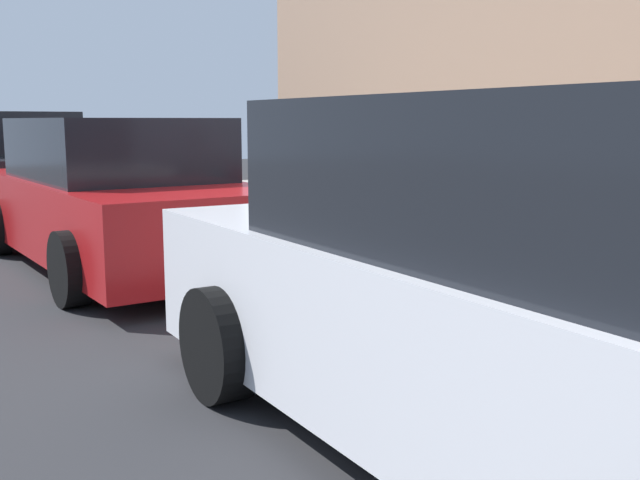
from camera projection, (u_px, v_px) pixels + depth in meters
ground_plane at (303, 266)px, 7.93m from camera, size 40.00×40.00×0.00m
sidewalk_curb at (473, 239)px, 9.29m from camera, size 18.00×5.00×0.14m
suitcase_teal_1 at (600, 264)px, 5.47m from camera, size 0.42×0.29×0.94m
suitcase_maroon_2 at (548, 248)px, 5.92m from camera, size 0.46×0.26×0.83m
suitcase_red_3 at (492, 243)px, 6.36m from camera, size 0.50×0.20×0.78m
suitcase_navy_4 at (452, 242)px, 6.81m from camera, size 0.38×0.22×0.87m
suitcase_olive_5 at (409, 232)px, 7.19m from camera, size 0.51×0.21×0.92m
suitcase_black_6 at (374, 229)px, 7.60m from camera, size 0.36×0.23×0.91m
fire_hydrant at (340, 214)px, 8.17m from camera, size 0.39×0.21×0.72m
bollard_post at (293, 212)px, 8.69m from camera, size 0.15×0.15×0.66m
parked_car_white_0 at (539, 299)px, 3.26m from camera, size 4.72×2.19×1.63m
parked_car_red_1 at (117, 198)px, 7.80m from camera, size 4.72×2.06×1.55m
parked_car_charcoal_2 at (7, 167)px, 12.15m from camera, size 4.73×2.25×1.66m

